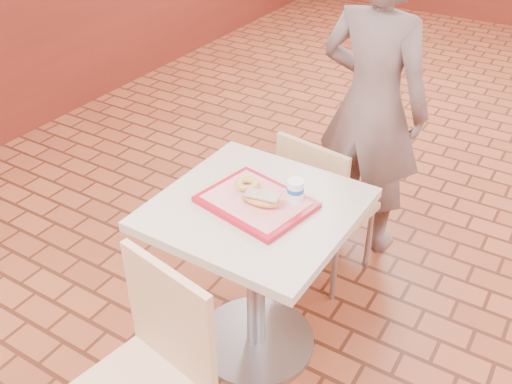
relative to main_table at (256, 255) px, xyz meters
The scene contains 8 objects.
main_table is the anchor object (origin of this frame).
chair_main_front 0.67m from the main_table, 91.12° to the right, with size 0.47×0.47×0.89m.
chair_main_back 0.57m from the main_table, 87.63° to the left, with size 0.44×0.44×0.84m.
customer 1.06m from the main_table, 86.23° to the left, with size 0.60×0.39×1.64m, color #6B5653.
serving_tray 0.27m from the main_table, 90.00° to the left, with size 0.40×0.31×0.03m.
ring_donut 0.31m from the main_table, 144.49° to the left, with size 0.10×0.10×0.03m, color gold.
long_john_donut 0.31m from the main_table, 26.94° to the right, with size 0.16×0.10×0.05m.
paper_cup 0.36m from the main_table, 32.54° to the left, with size 0.07×0.07×0.08m.
Camera 1 is at (-0.40, -2.17, 2.07)m, focal length 40.00 mm.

